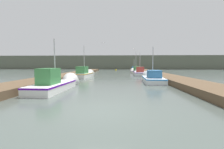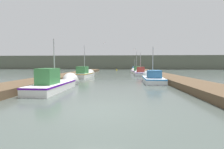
{
  "view_description": "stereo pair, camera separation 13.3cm",
  "coord_description": "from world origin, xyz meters",
  "px_view_note": "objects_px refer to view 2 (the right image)",
  "views": [
    {
      "loc": [
        0.79,
        -5.93,
        1.88
      ],
      "look_at": [
        -0.09,
        10.8,
        0.71
      ],
      "focal_mm": 24.0,
      "sensor_mm": 36.0,
      "label": 1
    },
    {
      "loc": [
        0.92,
        -5.93,
        1.88
      ],
      "look_at": [
        -0.09,
        10.8,
        0.71
      ],
      "focal_mm": 24.0,
      "sensor_mm": 36.0,
      "label": 2
    }
  ],
  "objects_px": {
    "mooring_piling_1": "(138,69)",
    "fishing_boat_3": "(140,73)",
    "fishing_boat_0": "(57,83)",
    "mooring_piling_2": "(59,78)",
    "seagull_lead": "(134,49)",
    "fishing_boat_1": "(152,78)",
    "fishing_boat_5": "(135,70)",
    "channel_buoy": "(117,70)",
    "seagull_1": "(104,43)",
    "fishing_boat_4": "(136,71)",
    "mooring_piling_0": "(144,71)",
    "fishing_boat_2": "(85,74)"
  },
  "relations": [
    {
      "from": "mooring_piling_1",
      "to": "fishing_boat_3",
      "type": "bearing_deg",
      "value": -94.6
    },
    {
      "from": "fishing_boat_0",
      "to": "mooring_piling_1",
      "type": "xyz_separation_m",
      "value": [
        9.01,
        26.28,
        0.28
      ]
    },
    {
      "from": "mooring_piling_2",
      "to": "seagull_lead",
      "type": "relative_size",
      "value": 1.8
    },
    {
      "from": "fishing_boat_1",
      "to": "fishing_boat_5",
      "type": "height_order",
      "value": "fishing_boat_1"
    },
    {
      "from": "fishing_boat_3",
      "to": "fishing_boat_5",
      "type": "relative_size",
      "value": 1.26
    },
    {
      "from": "channel_buoy",
      "to": "seagull_1",
      "type": "distance_m",
      "value": 21.06
    },
    {
      "from": "fishing_boat_0",
      "to": "fishing_boat_5",
      "type": "xyz_separation_m",
      "value": [
        8.0,
        24.56,
        -0.04
      ]
    },
    {
      "from": "fishing_boat_3",
      "to": "fishing_boat_5",
      "type": "distance_m",
      "value": 9.57
    },
    {
      "from": "fishing_boat_3",
      "to": "mooring_piling_1",
      "type": "relative_size",
      "value": 4.24
    },
    {
      "from": "mooring_piling_2",
      "to": "channel_buoy",
      "type": "relative_size",
      "value": 1.0
    },
    {
      "from": "seagull_lead",
      "to": "fishing_boat_4",
      "type": "bearing_deg",
      "value": -32.48
    },
    {
      "from": "channel_buoy",
      "to": "fishing_boat_5",
      "type": "bearing_deg",
      "value": -61.62
    },
    {
      "from": "channel_buoy",
      "to": "mooring_piling_0",
      "type": "bearing_deg",
      "value": -67.85
    },
    {
      "from": "mooring_piling_0",
      "to": "seagull_lead",
      "type": "xyz_separation_m",
      "value": [
        -2.35,
        -5.44,
        3.72
      ]
    },
    {
      "from": "fishing_boat_5",
      "to": "channel_buoy",
      "type": "xyz_separation_m",
      "value": [
        -4.47,
        8.28,
        -0.25
      ]
    },
    {
      "from": "fishing_boat_0",
      "to": "fishing_boat_4",
      "type": "distance_m",
      "value": 21.22
    },
    {
      "from": "mooring_piling_0",
      "to": "channel_buoy",
      "type": "distance_m",
      "value": 15.2
    },
    {
      "from": "mooring_piling_1",
      "to": "seagull_lead",
      "type": "distance_m",
      "value": 13.61
    },
    {
      "from": "channel_buoy",
      "to": "seagull_lead",
      "type": "distance_m",
      "value": 20.24
    },
    {
      "from": "fishing_boat_3",
      "to": "seagull_lead",
      "type": "bearing_deg",
      "value": -120.51
    },
    {
      "from": "fishing_boat_0",
      "to": "fishing_boat_5",
      "type": "relative_size",
      "value": 1.22
    },
    {
      "from": "mooring_piling_2",
      "to": "seagull_1",
      "type": "relative_size",
      "value": 1.8
    },
    {
      "from": "fishing_boat_3",
      "to": "mooring_piling_0",
      "type": "distance_m",
      "value": 3.96
    },
    {
      "from": "channel_buoy",
      "to": "fishing_boat_4",
      "type": "bearing_deg",
      "value": -71.71
    },
    {
      "from": "seagull_1",
      "to": "mooring_piling_1",
      "type": "bearing_deg",
      "value": 61.71
    },
    {
      "from": "seagull_lead",
      "to": "fishing_boat_0",
      "type": "bearing_deg",
      "value": 128.77
    },
    {
      "from": "fishing_boat_5",
      "to": "mooring_piling_1",
      "type": "distance_m",
      "value": 2.02
    },
    {
      "from": "fishing_boat_4",
      "to": "channel_buoy",
      "type": "xyz_separation_m",
      "value": [
        -4.34,
        13.14,
        -0.29
      ]
    },
    {
      "from": "fishing_boat_3",
      "to": "fishing_boat_5",
      "type": "bearing_deg",
      "value": 95.86
    },
    {
      "from": "mooring_piling_2",
      "to": "seagull_1",
      "type": "bearing_deg",
      "value": 67.63
    },
    {
      "from": "fishing_boat_2",
      "to": "fishing_boat_3",
      "type": "xyz_separation_m",
      "value": [
        8.44,
        4.99,
        -0.09
      ]
    },
    {
      "from": "fishing_boat_0",
      "to": "fishing_boat_1",
      "type": "xyz_separation_m",
      "value": [
        8.07,
        5.0,
        -0.04
      ]
    },
    {
      "from": "fishing_boat_0",
      "to": "seagull_1",
      "type": "distance_m",
      "value": 13.48
    },
    {
      "from": "mooring_piling_2",
      "to": "fishing_boat_2",
      "type": "bearing_deg",
      "value": 79.76
    },
    {
      "from": "fishing_boat_5",
      "to": "mooring_piling_2",
      "type": "relative_size",
      "value": 4.83
    },
    {
      "from": "fishing_boat_1",
      "to": "fishing_boat_2",
      "type": "bearing_deg",
      "value": 152.55
    },
    {
      "from": "fishing_boat_0",
      "to": "channel_buoy",
      "type": "bearing_deg",
      "value": 85.42
    },
    {
      "from": "channel_buoy",
      "to": "seagull_lead",
      "type": "xyz_separation_m",
      "value": [
        3.38,
        -19.51,
        4.18
      ]
    },
    {
      "from": "fishing_boat_5",
      "to": "mooring_piling_2",
      "type": "height_order",
      "value": "fishing_boat_5"
    },
    {
      "from": "fishing_boat_5",
      "to": "seagull_lead",
      "type": "relative_size",
      "value": 8.7
    },
    {
      "from": "mooring_piling_2",
      "to": "channel_buoy",
      "type": "bearing_deg",
      "value": 80.25
    },
    {
      "from": "mooring_piling_2",
      "to": "seagull_1",
      "type": "height_order",
      "value": "seagull_1"
    },
    {
      "from": "fishing_boat_5",
      "to": "seagull_lead",
      "type": "height_order",
      "value": "seagull_lead"
    },
    {
      "from": "fishing_boat_3",
      "to": "fishing_boat_5",
      "type": "xyz_separation_m",
      "value": [
        -0.1,
        9.57,
        -0.02
      ]
    },
    {
      "from": "fishing_boat_0",
      "to": "mooring_piling_2",
      "type": "distance_m",
      "value": 4.04
    },
    {
      "from": "mooring_piling_1",
      "to": "mooring_piling_0",
      "type": "bearing_deg",
      "value": -88.1
    },
    {
      "from": "fishing_boat_2",
      "to": "fishing_boat_3",
      "type": "relative_size",
      "value": 0.85
    },
    {
      "from": "fishing_boat_2",
      "to": "fishing_boat_0",
      "type": "bearing_deg",
      "value": -82.15
    },
    {
      "from": "mooring_piling_0",
      "to": "mooring_piling_2",
      "type": "height_order",
      "value": "mooring_piling_0"
    },
    {
      "from": "fishing_boat_2",
      "to": "seagull_lead",
      "type": "height_order",
      "value": "fishing_boat_2"
    }
  ]
}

